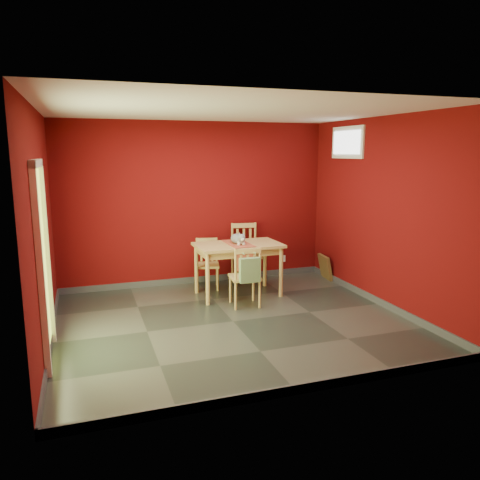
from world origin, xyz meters
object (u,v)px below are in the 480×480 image
object	(u,v)px
dining_table	(238,250)
chair_far_left	(207,263)
chair_near	(245,276)
picture_frame	(325,267)
cat	(238,237)
tote_bag	(250,270)
chair_far_right	(245,253)

from	to	relation	value
dining_table	chair_far_left	size ratio (longest dim) A/B	1.63
chair_near	picture_frame	xyz separation A→B (m)	(1.83, 0.96, -0.24)
cat	picture_frame	distance (m)	1.93
dining_table	chair_near	world-z (taller)	chair_near
chair_near	tote_bag	distance (m)	0.26
chair_far_left	chair_near	distance (m)	1.13
chair_far_right	cat	xyz separation A→B (m)	(-0.35, -0.64, 0.41)
dining_table	cat	world-z (taller)	cat
chair_far_right	tote_bag	size ratio (longest dim) A/B	2.43
tote_bag	picture_frame	size ratio (longest dim) A/B	0.96
dining_table	chair_far_left	bearing A→B (deg)	123.69
chair_far_left	picture_frame	size ratio (longest dim) A/B	1.88
picture_frame	chair_far_right	bearing A→B (deg)	169.99
chair_far_left	chair_far_right	bearing A→B (deg)	9.05
tote_bag	cat	bearing A→B (deg)	83.64
chair_far_left	chair_far_right	world-z (taller)	chair_far_right
chair_far_right	cat	distance (m)	0.83
chair_far_right	picture_frame	world-z (taller)	chair_far_right
chair_far_left	cat	bearing A→B (deg)	-55.70
dining_table	picture_frame	size ratio (longest dim) A/B	3.05
chair_far_left	chair_far_right	size ratio (longest dim) A/B	0.81
chair_far_right	tote_bag	distance (m)	1.49
chair_far_right	cat	size ratio (longest dim) A/B	2.39
chair_near	chair_far_left	bearing A→B (deg)	104.45
chair_far_right	cat	world-z (taller)	cat
dining_table	tote_bag	distance (m)	0.79
chair_far_left	dining_table	bearing A→B (deg)	-56.31
chair_far_left	chair_near	size ratio (longest dim) A/B	0.92
chair_near	picture_frame	distance (m)	2.08
dining_table	chair_far_right	bearing A→B (deg)	61.85
cat	chair_near	bearing A→B (deg)	-89.84
chair_far_right	chair_near	bearing A→B (deg)	-109.35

